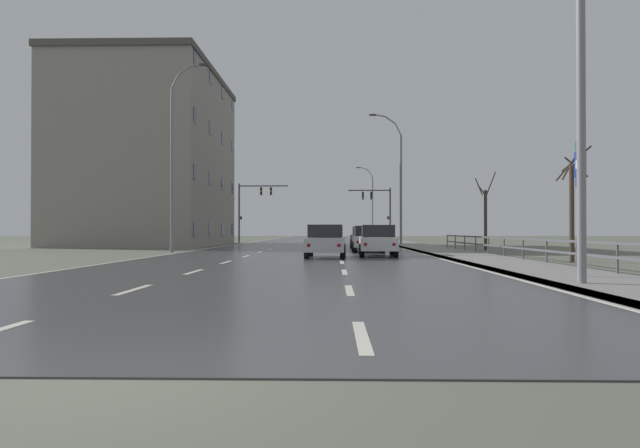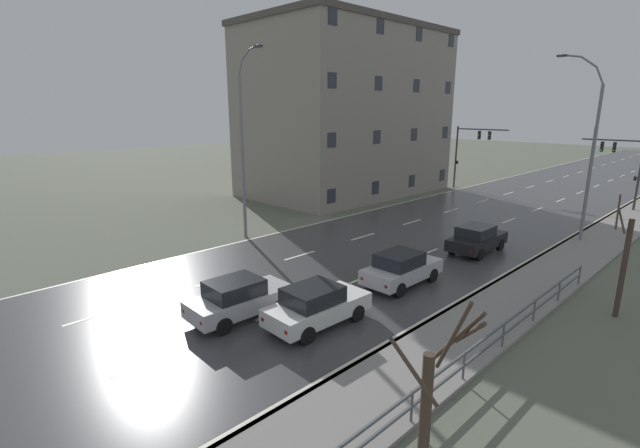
# 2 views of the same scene
# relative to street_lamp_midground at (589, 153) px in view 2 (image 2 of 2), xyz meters

# --- Properties ---
(ground_plane) EXTENTS (160.00, 160.00, 0.12)m
(ground_plane) POSITION_rel_street_lamp_midground_xyz_m (-7.42, 4.87, -5.42)
(ground_plane) COLOR #5B6051
(road_asphalt_strip) EXTENTS (14.00, 120.00, 0.03)m
(road_asphalt_strip) POSITION_rel_street_lamp_midground_xyz_m (-7.42, 16.87, -5.35)
(road_asphalt_strip) COLOR #3D3D3F
(road_asphalt_strip) RESTS_ON ground
(street_lamp_midground) EXTENTS (2.72, 0.24, 11.00)m
(street_lamp_midground) POSITION_rel_street_lamp_midground_xyz_m (0.00, 0.00, 0.00)
(street_lamp_midground) COLOR slate
(street_lamp_midground) RESTS_ON ground
(street_lamp_left_bank) EXTENTS (2.29, 0.24, 11.27)m
(street_lamp_left_bank) POSITION_rel_street_lamp_midground_xyz_m (-14.90, -13.99, 0.18)
(street_lamp_left_bank) COLOR slate
(street_lamp_left_bank) RESTS_ON ground
(traffic_signal_right) EXTENTS (4.44, 0.36, 5.71)m
(traffic_signal_right) POSITION_rel_street_lamp_midground_xyz_m (-0.61, 12.21, -1.45)
(traffic_signal_right) COLOR #38383A
(traffic_signal_right) RESTS_ON ground
(traffic_signal_left) EXTENTS (5.25, 0.36, 6.21)m
(traffic_signal_left) POSITION_rel_street_lamp_midground_xyz_m (-14.05, 12.41, -1.09)
(traffic_signal_left) COLOR #38383A
(traffic_signal_left) RESTS_ON ground
(car_near_left) EXTENTS (1.87, 4.12, 1.57)m
(car_near_left) POSITION_rel_street_lamp_midground_xyz_m (-3.37, -13.63, -4.56)
(car_near_left) COLOR #B7B7BC
(car_near_left) RESTS_ON ground
(car_distant) EXTENTS (1.93, 4.15, 1.57)m
(car_distant) POSITION_rel_street_lamp_midground_xyz_m (-3.22, -19.18, -4.56)
(car_distant) COLOR silver
(car_distant) RESTS_ON ground
(car_near_right) EXTENTS (1.94, 4.15, 1.57)m
(car_near_right) POSITION_rel_street_lamp_midground_xyz_m (-5.79, -20.84, -4.56)
(car_near_right) COLOR #B7B7BC
(car_near_right) RESTS_ON ground
(car_far_left) EXTENTS (1.86, 4.11, 1.57)m
(car_far_left) POSITION_rel_street_lamp_midground_xyz_m (-3.27, -6.60, -4.56)
(car_far_left) COLOR black
(car_far_left) RESTS_ON ground
(brick_building) EXTENTS (11.88, 18.87, 15.20)m
(brick_building) POSITION_rel_street_lamp_midground_xyz_m (-21.54, 2.58, 2.25)
(brick_building) COLOR gray
(brick_building) RESTS_ON ground
(bare_tree_near) EXTENTS (1.36, 1.46, 5.03)m
(bare_tree_near) POSITION_rel_street_lamp_midground_xyz_m (4.45, -23.98, -3.02)
(bare_tree_near) COLOR #423328
(bare_tree_near) RESTS_ON ground
(bare_tree_mid) EXTENTS (1.23, 1.25, 5.10)m
(bare_tree_mid) POSITION_rel_street_lamp_midground_xyz_m (4.44, -10.36, -3.15)
(bare_tree_mid) COLOR #423328
(bare_tree_mid) RESTS_ON ground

